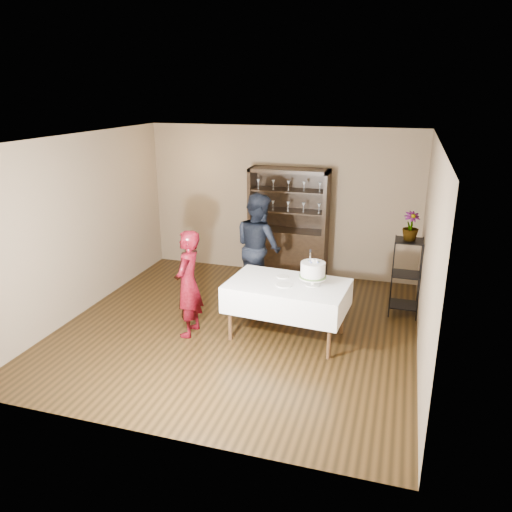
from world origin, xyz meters
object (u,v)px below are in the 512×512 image
object	(u,v)px
cake	(313,271)
potted_plant	(411,226)
woman	(188,284)
man	(258,247)
china_hutch	(288,242)
plant_etagere	(406,274)
cake_table	(287,296)

from	to	relation	value
cake	potted_plant	bearing A→B (deg)	45.45
woman	man	world-z (taller)	man
china_hutch	cake	size ratio (longest dim) A/B	3.95
man	cake	distance (m)	1.64
plant_etagere	cake_table	distance (m)	1.99
china_hutch	cake_table	bearing A→B (deg)	-76.88
man	woman	bearing A→B (deg)	109.72
woman	cake	world-z (taller)	woman
cake_table	man	distance (m)	1.48
man	cake	bearing A→B (deg)	172.42
plant_etagere	cake_table	bearing A→B (deg)	-140.99
plant_etagere	man	bearing A→B (deg)	-179.45
man	cake	xyz separation A→B (m)	(1.11, -1.20, 0.12)
cake_table	man	bearing A→B (deg)	122.43
cake_table	cake	distance (m)	0.52
man	potted_plant	size ratio (longest dim) A/B	4.14
china_hutch	woman	size ratio (longest dim) A/B	1.32
plant_etagere	man	world-z (taller)	man
china_hutch	potted_plant	bearing A→B (deg)	-26.78
man	cake	world-z (taller)	man
potted_plant	cake_table	bearing A→B (deg)	-140.87
woman	cake_table	bearing A→B (deg)	101.30
china_hutch	plant_etagere	distance (m)	2.33
woman	plant_etagere	bearing A→B (deg)	116.72
potted_plant	plant_etagere	bearing A→B (deg)	-54.16
plant_etagere	potted_plant	distance (m)	0.75
plant_etagere	cake_table	xyz separation A→B (m)	(-1.54, -1.25, -0.04)
cake_table	potted_plant	bearing A→B (deg)	39.13
cake_table	potted_plant	world-z (taller)	potted_plant
plant_etagere	cake_table	size ratio (longest dim) A/B	0.71
cake_table	man	size ratio (longest dim) A/B	0.95
china_hutch	man	xyz separation A→B (m)	(-0.24, -1.07, 0.22)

